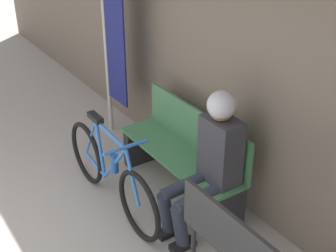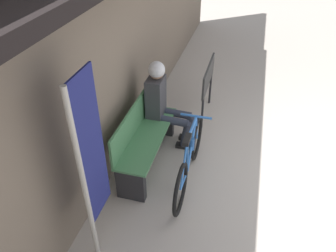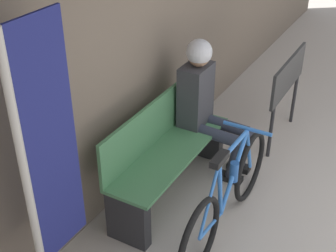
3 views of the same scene
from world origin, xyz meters
name	(u,v)px [view 1 (image 1 of 3)]	position (x,y,z in m)	size (l,w,h in m)	color
storefront_wall	(231,20)	(0.00, 3.04, 1.66)	(12.00, 0.56, 3.20)	#756656
park_bench_near	(183,157)	(-0.11, 2.65, 0.39)	(1.48, 0.42, 0.86)	#477F51
bicycle	(110,174)	(-0.31, 1.99, 0.35)	(1.63, 0.40, 0.86)	black
person_seated	(211,156)	(0.41, 2.54, 0.73)	(0.34, 0.66, 1.28)	#2D3342
banner_pole	(112,40)	(-1.46, 2.68, 1.16)	(0.45, 0.05, 1.99)	#B7B2A8
signboard	(232,247)	(1.27, 2.03, 0.68)	(0.99, 0.04, 0.92)	#232326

